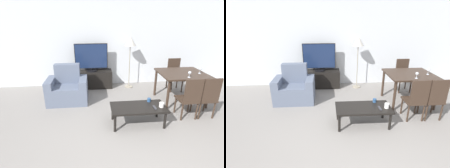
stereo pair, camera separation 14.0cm
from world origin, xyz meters
The scene contains 16 objects.
ground_plane centered at (0.00, 0.00, 0.00)m, with size 18.00×18.00×0.00m, color gray.
wall_back centered at (0.00, 3.49, 1.35)m, with size 7.88×0.06×2.70m.
armchair centered at (-1.40, 2.30, 0.33)m, with size 0.99×0.68×0.94m.
tv_stand centered at (-0.78, 3.20, 0.26)m, with size 1.20×0.45×0.53m.
tv centered at (-0.78, 3.20, 0.94)m, with size 0.96×0.32×0.81m.
coffee_table centered at (0.13, 1.10, 0.35)m, with size 1.09×0.54×0.40m.
dining_table centered at (1.44, 2.00, 0.68)m, with size 1.11×0.96×0.77m.
dining_chair_near centered at (1.25, 1.21, 0.50)m, with size 0.40×0.40×0.92m.
dining_chair_far centered at (1.63, 2.80, 0.50)m, with size 0.40×0.40×0.92m.
dining_chair_near_right centered at (1.63, 1.21, 0.50)m, with size 0.40×0.40×0.92m.
floor_lamp centered at (0.35, 3.11, 1.33)m, with size 0.33×0.33×1.55m.
remote_primary centered at (0.44, 1.01, 0.41)m, with size 0.04×0.15×0.02m.
cup_white_near centered at (0.58, 1.03, 0.44)m, with size 0.09×0.09×0.10m.
cup_colored_far centered at (0.41, 1.29, 0.43)m, with size 0.07×0.07×0.08m.
wine_glass_left centered at (1.42, 1.65, 0.88)m, with size 0.07×0.07×0.15m.
wine_glass_center centered at (1.83, 1.90, 0.88)m, with size 0.07×0.07×0.15m.
Camera 2 is at (-0.56, -1.90, 2.07)m, focal length 28.00 mm.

